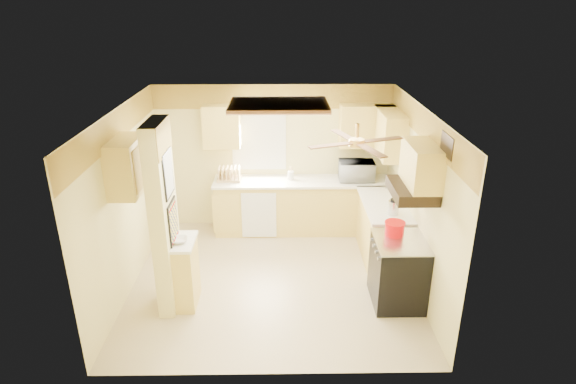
{
  "coord_description": "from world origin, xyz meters",
  "views": [
    {
      "loc": [
        0.13,
        -6.02,
        3.85
      ],
      "look_at": [
        0.22,
        0.35,
        1.24
      ],
      "focal_mm": 30.0,
      "sensor_mm": 36.0,
      "label": 1
    }
  ],
  "objects_px": {
    "microwave": "(357,171)",
    "stove": "(398,271)",
    "bowl": "(179,240)",
    "dutch_oven": "(395,228)",
    "kettle": "(393,207)"
  },
  "relations": [
    {
      "from": "kettle",
      "to": "stove",
      "type": "bearing_deg",
      "value": -94.15
    },
    {
      "from": "stove",
      "to": "bowl",
      "type": "height_order",
      "value": "bowl"
    },
    {
      "from": "microwave",
      "to": "bowl",
      "type": "distance_m",
      "value": 3.39
    },
    {
      "from": "dutch_oven",
      "to": "kettle",
      "type": "height_order",
      "value": "kettle"
    },
    {
      "from": "stove",
      "to": "kettle",
      "type": "distance_m",
      "value": 0.96
    },
    {
      "from": "dutch_oven",
      "to": "kettle",
      "type": "bearing_deg",
      "value": 79.56
    },
    {
      "from": "stove",
      "to": "microwave",
      "type": "distance_m",
      "value": 2.27
    },
    {
      "from": "microwave",
      "to": "kettle",
      "type": "distance_m",
      "value": 1.44
    },
    {
      "from": "stove",
      "to": "bowl",
      "type": "bearing_deg",
      "value": -179.27
    },
    {
      "from": "microwave",
      "to": "stove",
      "type": "bearing_deg",
      "value": 97.89
    },
    {
      "from": "kettle",
      "to": "microwave",
      "type": "bearing_deg",
      "value": 102.91
    },
    {
      "from": "bowl",
      "to": "dutch_oven",
      "type": "xyz_separation_m",
      "value": [
        2.79,
        0.21,
        0.04
      ]
    },
    {
      "from": "stove",
      "to": "dutch_oven",
      "type": "xyz_separation_m",
      "value": [
        -0.05,
        0.18,
        0.55
      ]
    },
    {
      "from": "stove",
      "to": "bowl",
      "type": "relative_size",
      "value": 4.14
    },
    {
      "from": "stove",
      "to": "bowl",
      "type": "distance_m",
      "value": 2.89
    }
  ]
}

